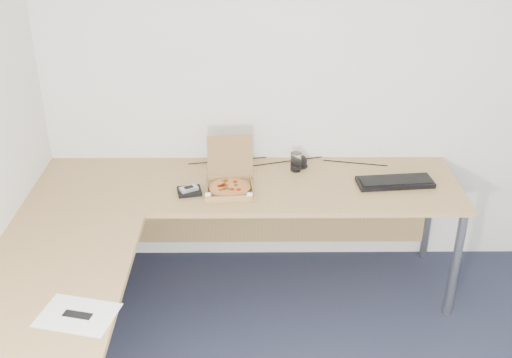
{
  "coord_description": "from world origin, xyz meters",
  "views": [
    {
      "loc": [
        -0.47,
        -1.82,
        2.44
      ],
      "look_at": [
        -0.45,
        1.28,
        0.82
      ],
      "focal_mm": 43.39,
      "sensor_mm": 36.0,
      "label": 1
    }
  ],
  "objects_px": {
    "drinking_glass": "(296,162)",
    "keyboard": "(395,182)",
    "wallet": "(189,191)",
    "pizza_box": "(230,185)",
    "desk": "(186,226)"
  },
  "relations": [
    {
      "from": "drinking_glass",
      "to": "wallet",
      "type": "bearing_deg",
      "value": -155.71
    },
    {
      "from": "wallet",
      "to": "desk",
      "type": "bearing_deg",
      "value": -100.22
    },
    {
      "from": "drinking_glass",
      "to": "wallet",
      "type": "height_order",
      "value": "drinking_glass"
    },
    {
      "from": "desk",
      "to": "wallet",
      "type": "xyz_separation_m",
      "value": [
        -0.01,
        0.31,
        0.04
      ]
    },
    {
      "from": "pizza_box",
      "to": "keyboard",
      "type": "distance_m",
      "value": 0.97
    },
    {
      "from": "desk",
      "to": "wallet",
      "type": "bearing_deg",
      "value": 91.38
    },
    {
      "from": "pizza_box",
      "to": "keyboard",
      "type": "height_order",
      "value": "pizza_box"
    },
    {
      "from": "desk",
      "to": "pizza_box",
      "type": "bearing_deg",
      "value": 57.37
    },
    {
      "from": "desk",
      "to": "wallet",
      "type": "height_order",
      "value": "wallet"
    },
    {
      "from": "drinking_glass",
      "to": "keyboard",
      "type": "xyz_separation_m",
      "value": [
        0.57,
        -0.18,
        -0.05
      ]
    },
    {
      "from": "desk",
      "to": "pizza_box",
      "type": "xyz_separation_m",
      "value": [
        0.22,
        0.35,
        0.06
      ]
    },
    {
      "from": "wallet",
      "to": "pizza_box",
      "type": "bearing_deg",
      "value": -1.81
    },
    {
      "from": "pizza_box",
      "to": "desk",
      "type": "bearing_deg",
      "value": -127.77
    },
    {
      "from": "pizza_box",
      "to": "wallet",
      "type": "xyz_separation_m",
      "value": [
        -0.23,
        -0.04,
        -0.02
      ]
    },
    {
      "from": "desk",
      "to": "keyboard",
      "type": "xyz_separation_m",
      "value": [
        1.19,
        0.41,
        0.04
      ]
    }
  ]
}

